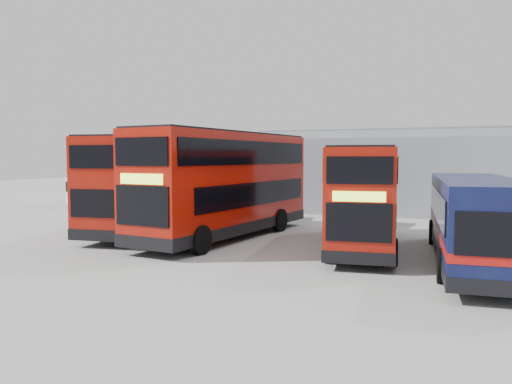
% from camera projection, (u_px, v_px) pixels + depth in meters
% --- Properties ---
extents(ground_plane, '(120.00, 120.00, 0.00)m').
position_uv_depth(ground_plane, '(252.00, 254.00, 19.38)').
color(ground_plane, '#9C9C97').
rests_on(ground_plane, ground).
extents(office_block, '(12.30, 8.32, 5.12)m').
position_uv_depth(office_block, '(175.00, 172.00, 40.99)').
color(office_block, navy).
rests_on(office_block, ground).
extents(maintenance_shed, '(30.50, 12.00, 5.89)m').
position_uv_depth(maintenance_shed, '(463.00, 174.00, 34.90)').
color(maintenance_shed, gray).
rests_on(maintenance_shed, ground).
extents(double_decker_left, '(4.10, 11.37, 4.71)m').
position_uv_depth(double_decker_left, '(155.00, 185.00, 25.60)').
color(double_decker_left, '#991308').
rests_on(double_decker_left, ground).
extents(double_decker_centre, '(4.34, 11.93, 4.94)m').
position_uv_depth(double_decker_centre, '(227.00, 185.00, 23.32)').
color(double_decker_centre, '#991308').
rests_on(double_decker_centre, ground).
extents(double_decker_right, '(3.53, 10.06, 4.17)m').
position_uv_depth(double_decker_right, '(365.00, 198.00, 20.72)').
color(double_decker_right, '#991308').
rests_on(double_decker_right, ground).
extents(single_decker_blue, '(3.36, 11.39, 3.05)m').
position_uv_depth(single_decker_blue, '(475.00, 222.00, 17.52)').
color(single_decker_blue, '#0E183E').
rests_on(single_decker_blue, ground).
extents(panel_van, '(3.81, 5.73, 2.34)m').
position_uv_depth(panel_van, '(106.00, 190.00, 37.48)').
color(panel_van, white).
rests_on(panel_van, ground).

